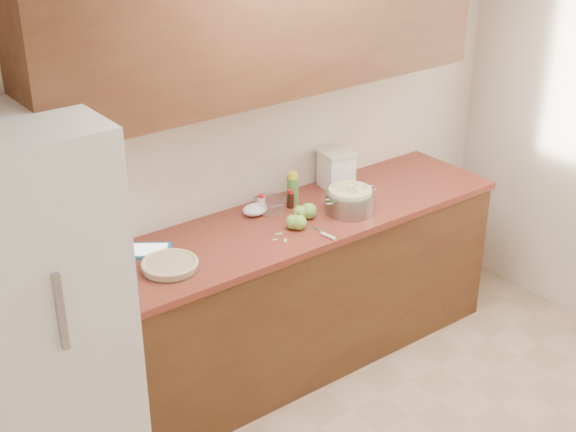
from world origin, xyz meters
TOP-DOWN VIEW (x-y plane):
  - room_shell at (0.00, 0.00)m, footprint 3.60×3.60m
  - counter_run at (0.00, 1.48)m, footprint 2.64×0.68m
  - upper_cabinets at (0.00, 1.63)m, footprint 2.60×0.34m
  - fridge at (-1.44, 1.44)m, footprint 0.70×0.70m
  - pie at (-0.77, 1.40)m, footprint 0.29×0.29m
  - colander at (0.35, 1.36)m, footprint 0.37×0.28m
  - flour_canister at (0.51, 1.67)m, footprint 0.21×0.21m
  - tablet at (-0.77, 1.62)m, footprint 0.27×0.26m
  - paring_knife at (0.05, 1.20)m, footprint 0.05×0.20m
  - lemon_bottle at (0.17, 1.65)m, footprint 0.07×0.07m
  - cinnamon_shaker at (-0.04, 1.67)m, footprint 0.04×0.04m
  - vanilla_bottle at (0.12, 1.60)m, footprint 0.04×0.04m
  - mixing_bowl at (0.01, 1.65)m, footprint 0.19×0.19m
  - paper_towel at (-0.09, 1.65)m, footprint 0.17×0.15m
  - apple_left at (-0.03, 1.38)m, footprint 0.08×0.08m
  - apple_center at (0.07, 1.45)m, footprint 0.08×0.08m
  - apple_front at (-0.01, 1.36)m, footprint 0.08×0.08m
  - apple_extra at (0.12, 1.43)m, footprint 0.09×0.09m
  - peel_a at (0.24, 1.39)m, footprint 0.03×0.04m
  - peel_b at (-0.15, 1.30)m, footprint 0.03×0.04m
  - peel_c at (-0.18, 1.34)m, footprint 0.03×0.01m
  - peel_d at (-0.13, 1.38)m, footprint 0.04×0.03m

SIDE VIEW (x-z plane):
  - counter_run at x=0.00m, z-range 0.00..0.92m
  - fridge at x=-1.44m, z-range 0.00..1.80m
  - peel_a at x=0.24m, z-range 0.92..0.92m
  - peel_b at x=-0.15m, z-range 0.92..0.92m
  - peel_c at x=-0.18m, z-range 0.92..0.92m
  - peel_d at x=-0.13m, z-range 0.92..0.92m
  - tablet at x=-0.77m, z-range 0.92..0.94m
  - paring_knife at x=0.05m, z-range 0.92..0.94m
  - pie at x=-0.77m, z-range 0.92..0.97m
  - paper_towel at x=-0.09m, z-range 0.92..0.98m
  - mixing_bowl at x=0.01m, z-range 0.92..0.99m
  - apple_center at x=0.07m, z-range 0.91..1.01m
  - apple_left at x=-0.03m, z-range 0.91..1.01m
  - apple_front at x=-0.01m, z-range 0.91..1.01m
  - apple_extra at x=0.12m, z-range 0.91..1.02m
  - cinnamon_shaker at x=-0.04m, z-range 0.92..1.02m
  - vanilla_bottle at x=0.12m, z-range 0.92..1.02m
  - colander at x=0.35m, z-range 0.92..1.06m
  - lemon_bottle at x=0.17m, z-range 0.92..1.10m
  - flour_canister at x=0.51m, z-range 0.92..1.15m
  - room_shell at x=0.00m, z-range -0.50..3.10m
  - upper_cabinets at x=0.00m, z-range 1.60..2.30m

